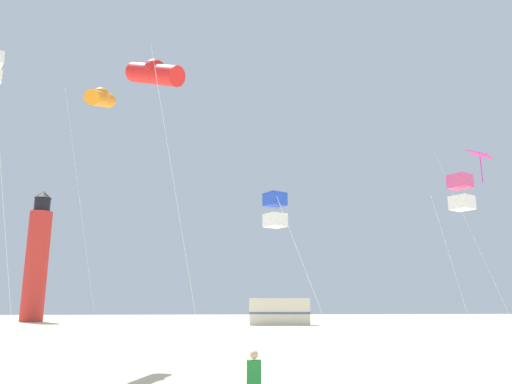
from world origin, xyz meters
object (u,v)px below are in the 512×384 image
Objects in this scene: kite_box_blue at (275,210)px; kite_diamond_magenta at (480,162)px; kite_tube_orange at (101,98)px; lighthouse_distant at (37,259)px; rv_van_cream at (279,312)px; kite_tube_scarlet at (155,73)px; kite_flyer_standing at (254,374)px; kite_box_rainbow at (461,192)px.

kite_diamond_magenta is at bearing 16.58° from kite_box_blue.
kite_box_blue is 11.08m from kite_tube_orange.
lighthouse_distant is at bearing 124.73° from kite_diamond_magenta.
rv_van_cream is (12.85, 32.17, -10.00)m from kite_tube_orange.
kite_tube_scarlet is (-4.14, 0.03, 4.72)m from kite_box_blue.
rv_van_cream reaches higher than kite_flyer_standing.
kite_tube_scarlet is at bearing 179.55° from kite_box_blue.
kite_flyer_standing is at bearing -160.17° from kite_box_rainbow.
kite_flyer_standing is 0.10× the size of kite_tube_orange.
kite_flyer_standing is 0.07× the size of lighthouse_distant.
kite_flyer_standing is 13.91m from kite_diamond_magenta.
kite_box_blue reaches higher than rv_van_cream.
kite_box_blue is 38.52m from rv_van_cream.
kite_flyer_standing is 42.17m from rv_van_cream.
kite_tube_scarlet reaches higher than rv_van_cream.
kite_box_blue is at bearing 167.95° from kite_box_rainbow.
kite_box_rainbow is (6.87, 2.48, 5.07)m from kite_flyer_standing.
kite_box_blue is 6.28m from kite_tube_scarlet.
kite_box_blue is (-5.82, 1.24, -0.45)m from kite_box_rainbow.
kite_box_blue is at bearing -0.45° from kite_tube_scarlet.
kite_box_blue is 0.88× the size of rv_van_cream.
kite_tube_orange is at bearing 169.15° from kite_diamond_magenta.
kite_box_blue is 0.69× the size of kite_diamond_magenta.
kite_tube_orange is 1.83× the size of rv_van_cream.
kite_diamond_magenta is 57.66m from lighthouse_distant.
lighthouse_distant is (-23.94, 50.04, 2.60)m from kite_box_blue.
kite_flyer_standing is 0.18× the size of rv_van_cream.
kite_tube_scarlet is (-9.95, 1.27, 4.27)m from kite_box_rainbow.
kite_diamond_magenta is at bearing 51.49° from kite_box_rainbow.
lighthouse_distant is (-19.80, 50.01, -2.12)m from kite_tube_scarlet.
kite_tube_orange reaches higher than kite_diamond_magenta.
lighthouse_distant reaches higher than kite_diamond_magenta.
kite_diamond_magenta is at bearing -10.85° from kite_tube_orange.
kite_box_rainbow reaches higher than kite_box_blue.
kite_box_blue is (1.05, 3.72, 4.62)m from kite_flyer_standing.
rv_van_cream is at bearing -22.30° from lighthouse_distant.
lighthouse_distant is 32.61m from rv_van_cream.
kite_flyer_standing is at bearing -50.55° from kite_tube_scarlet.
kite_box_rainbow is at bearing -85.02° from rv_van_cream.
kite_tube_orange is at bearing -69.31° from lighthouse_distant.
kite_tube_orange reaches higher than kite_flyer_standing.
kite_box_blue is at bearing -100.93° from kite_flyer_standing.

